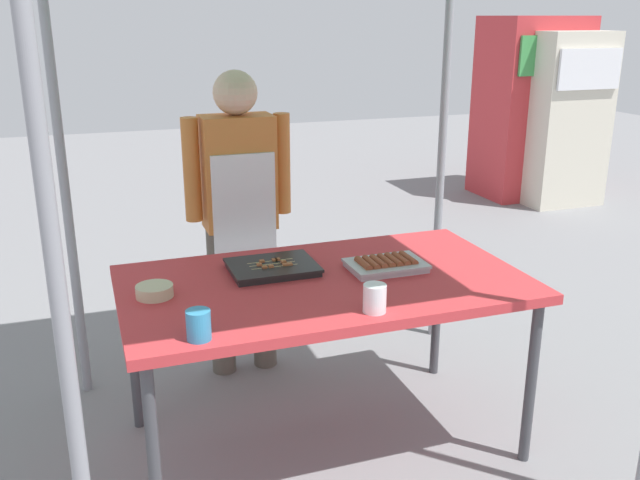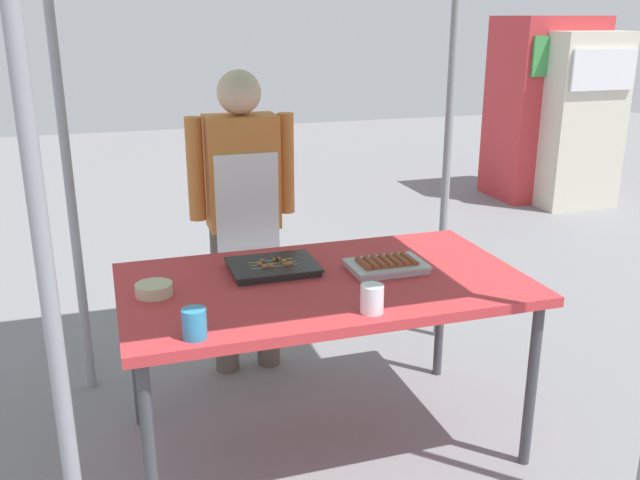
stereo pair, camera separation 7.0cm
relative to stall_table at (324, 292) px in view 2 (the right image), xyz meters
name	(u,v)px [view 2 (the right image)]	position (x,y,z in m)	size (l,w,h in m)	color
ground_plane	(324,441)	(0.00, 0.00, -0.70)	(18.00, 18.00, 0.00)	slate
stall_table	(324,292)	(0.00, 0.00, 0.00)	(1.60, 0.90, 0.75)	#C63338
tray_grilled_sausages	(387,265)	(0.28, 0.02, 0.07)	(0.32, 0.21, 0.05)	#ADADB2
tray_meat_skewers	(273,267)	(-0.17, 0.16, 0.07)	(0.36, 0.28, 0.04)	black
condiment_bowl	(154,289)	(-0.66, 0.04, 0.08)	(0.14, 0.14, 0.05)	#BFB28C
drink_cup_near_edge	(194,324)	(-0.56, -0.37, 0.10)	(0.08, 0.08, 0.10)	#338CBF
drink_cup_by_wok	(372,299)	(0.06, -0.36, 0.10)	(0.08, 0.08, 0.10)	white
vendor_woman	(243,202)	(-0.16, 0.76, 0.19)	(0.52, 0.22, 1.52)	#595147
neighbor_stall_left	(576,120)	(3.52, 3.07, 0.12)	(0.73, 0.59, 1.62)	beige
neighbor_stall_right	(542,108)	(3.41, 3.47, 0.19)	(0.92, 0.74, 1.76)	#C63338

